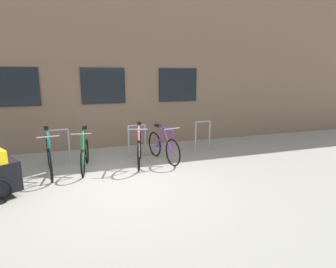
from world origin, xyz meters
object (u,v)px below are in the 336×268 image
bicycle_pink (139,148)px  bicycle_purple (163,146)px  bicycle_teal (49,156)px  bicycle_green (85,154)px

bicycle_pink → bicycle_purple: bearing=4.6°
bicycle_pink → bicycle_purple: bicycle_pink is taller
bicycle_teal → bicycle_green: bearing=1.2°
bicycle_teal → bicycle_green: 0.79m
bicycle_teal → bicycle_purple: bicycle_teal is taller
bicycle_pink → bicycle_teal: bicycle_teal is taller
bicycle_teal → bicycle_purple: 2.80m
bicycle_purple → bicycle_green: (-2.01, -0.06, -0.01)m
bicycle_pink → bicycle_green: (-1.35, -0.01, -0.04)m
bicycle_pink → bicycle_teal: size_ratio=0.96×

